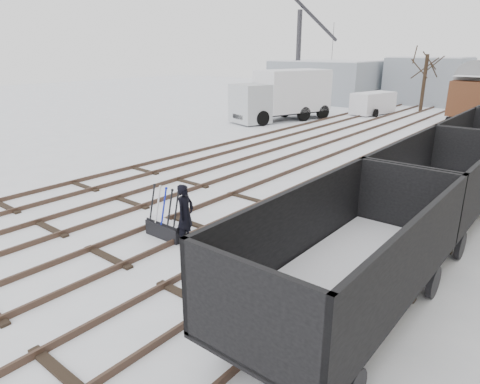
% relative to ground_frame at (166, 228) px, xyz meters
% --- Properties ---
extents(ground, '(120.00, 120.00, 0.00)m').
position_rel_ground_frame_xyz_m(ground, '(-0.18, -1.86, -0.28)').
color(ground, white).
rests_on(ground, ground).
extents(tracks, '(13.90, 52.00, 0.16)m').
position_rel_ground_frame_xyz_m(tracks, '(-0.18, 11.81, -0.21)').
color(tracks, black).
rests_on(tracks, ground).
extents(shed_left, '(10.00, 8.00, 4.10)m').
position_rel_ground_frame_xyz_m(shed_left, '(-13.18, 34.14, 1.76)').
color(shed_left, '#8D979F').
rests_on(shed_left, ground).
extents(shed_right, '(7.00, 6.00, 4.50)m').
position_rel_ground_frame_xyz_m(shed_right, '(-4.18, 38.14, 1.96)').
color(shed_right, '#8D979F').
rests_on(shed_right, ground).
extents(ground_frame, '(1.30, 0.43, 1.49)m').
position_rel_ground_frame_xyz_m(ground_frame, '(0.00, 0.00, 0.00)').
color(ground_frame, black).
rests_on(ground_frame, ground).
extents(worker, '(0.53, 0.70, 1.73)m').
position_rel_ground_frame_xyz_m(worker, '(0.75, 0.10, 0.58)').
color(worker, black).
rests_on(worker, ground).
extents(freight_wagon_a, '(2.52, 6.31, 2.58)m').
position_rel_ground_frame_xyz_m(freight_wagon_a, '(5.82, -0.45, 0.70)').
color(freight_wagon_a, black).
rests_on(freight_wagon_a, ground).
extents(freight_wagon_b, '(2.52, 6.31, 2.58)m').
position_rel_ground_frame_xyz_m(freight_wagon_b, '(5.82, 5.95, 0.70)').
color(freight_wagon_b, black).
rests_on(freight_wagon_b, ground).
extents(box_van_wagon, '(2.57, 4.64, 3.48)m').
position_rel_ground_frame_xyz_m(box_van_wagon, '(2.08, 27.03, 1.74)').
color(box_van_wagon, black).
rests_on(box_van_wagon, ground).
extents(lorry, '(4.31, 8.59, 3.73)m').
position_rel_ground_frame_xyz_m(lorry, '(-9.36, 20.06, 1.64)').
color(lorry, black).
rests_on(lorry, ground).
extents(panel_van, '(2.60, 4.37, 1.80)m').
position_rel_ground_frame_xyz_m(panel_van, '(-5.27, 27.51, 0.65)').
color(panel_van, silver).
rests_on(panel_van, ground).
extents(crane, '(2.62, 5.96, 10.03)m').
position_rel_ground_frame_xyz_m(crane, '(-15.13, 31.62, 2.35)').
color(crane, '#2B2B30').
rests_on(crane, ground).
extents(tree_far_left, '(0.30, 0.30, 4.80)m').
position_rel_ground_frame_xyz_m(tree_far_left, '(-2.77, 32.15, 2.12)').
color(tree_far_left, black).
rests_on(tree_far_left, ground).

